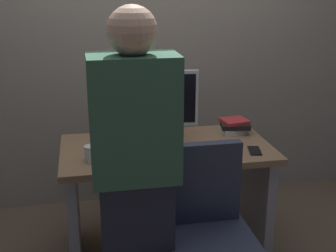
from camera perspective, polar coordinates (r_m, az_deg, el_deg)
ground_plane at (r=3.18m, az=-0.18°, el=-15.06°), size 9.00×9.00×0.00m
wall_back at (r=3.49m, az=-2.88°, el=14.21°), size 6.40×0.10×3.00m
desk at (r=2.93m, az=-0.19°, el=-6.86°), size 1.31×0.70×0.73m
office_chair at (r=2.42m, az=5.16°, el=-14.72°), size 0.52×0.52×0.94m
person_at_desk at (r=2.14m, az=-4.09°, el=-6.81°), size 0.40×0.24×1.64m
monitor at (r=2.88m, az=-1.53°, el=3.10°), size 0.54×0.16×0.46m
keyboard at (r=2.72m, az=-0.58°, el=-3.27°), size 0.43×0.13×0.02m
mouse at (r=2.80m, az=5.39°, el=-2.60°), size 0.06×0.10×0.03m
cup_near_keyboard at (r=2.63m, az=-9.70°, el=-3.47°), size 0.07×0.07×0.10m
cup_by_monitor at (r=2.89m, az=-8.12°, el=-1.44°), size 0.07×0.07×0.09m
book_stack at (r=3.10m, az=8.36°, el=-0.03°), size 0.21×0.19×0.09m
cell_phone at (r=2.81m, az=10.87°, el=-3.08°), size 0.10×0.16×0.01m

